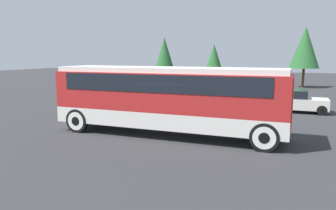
% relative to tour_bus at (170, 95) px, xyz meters
% --- Properties ---
extents(ground_plane, '(120.00, 120.00, 0.00)m').
position_rel_tour_bus_xyz_m(ground_plane, '(-0.10, -0.00, -1.90)').
color(ground_plane, '#2D2D30').
extents(tour_bus, '(10.69, 2.52, 3.14)m').
position_rel_tour_bus_xyz_m(tour_bus, '(0.00, 0.00, 0.00)').
color(tour_bus, silver).
rests_on(tour_bus, ground_plane).
extents(parked_car_near, '(4.25, 1.81, 1.38)m').
position_rel_tour_bus_xyz_m(parked_car_near, '(-1.15, 8.32, -1.22)').
color(parked_car_near, navy).
rests_on(parked_car_near, ground_plane).
extents(parked_car_mid, '(4.54, 1.81, 1.43)m').
position_rel_tour_bus_xyz_m(parked_car_mid, '(4.99, 8.91, -1.19)').
color(parked_car_mid, silver).
rests_on(parked_car_mid, ground_plane).
extents(tree_left, '(2.07, 2.07, 5.08)m').
position_rel_tour_bus_xyz_m(tree_left, '(-4.81, 27.90, 1.58)').
color(tree_left, brown).
rests_on(tree_left, ground_plane).
extents(tree_center, '(3.23, 3.23, 6.83)m').
position_rel_tour_bus_xyz_m(tree_center, '(5.94, 26.55, 2.60)').
color(tree_center, brown).
rests_on(tree_center, ground_plane).
extents(tree_right, '(2.53, 2.53, 5.95)m').
position_rel_tour_bus_xyz_m(tree_right, '(-11.04, 26.25, 2.00)').
color(tree_right, brown).
rests_on(tree_right, ground_plane).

